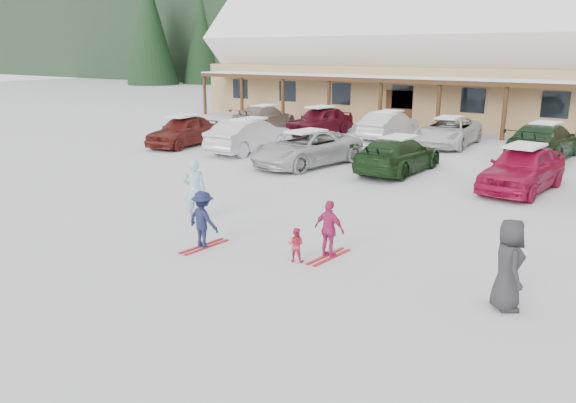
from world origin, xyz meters
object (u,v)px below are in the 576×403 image
Objects in this scene: day_lodge at (405,60)px; child_navy at (203,220)px; parked_car_4 at (523,168)px; parked_car_9 at (389,125)px; parked_car_3 at (398,155)px; parked_car_10 at (448,132)px; parked_car_1 at (249,136)px; parked_car_7 at (264,118)px; adult_skier at (194,190)px; parked_car_2 at (306,148)px; parked_car_8 at (320,121)px; bystander_dark at (508,265)px; child_magenta at (329,229)px; parked_car_11 at (544,141)px; toddler_red at (296,245)px; parked_car_0 at (184,131)px.

child_navy is (7.97, -28.57, -3.25)m from day_lodge.
parked_car_4 is 11.84m from parked_car_9.
parked_car_10 is at bearing -83.98° from parked_car_3.
day_lodge is at bearing -90.09° from parked_car_1.
parked_car_7 is (-16.43, 6.88, -0.05)m from parked_car_4.
parked_car_2 is (-1.87, 8.26, -0.17)m from adult_skier.
parked_car_10 is (11.05, 0.65, -0.01)m from parked_car_7.
parked_car_8 reaches higher than parked_car_7.
parked_car_1 is 12.23m from parked_car_4.
day_lodge is at bearing 95.08° from parked_car_8.
parked_car_7 is (-18.53, 16.47, -0.14)m from bystander_dark.
child_magenta is 15.86m from parked_car_11.
parked_car_8 is 11.91m from parked_car_11.
day_lodge is 21.59× the size of child_magenta.
parked_car_4 is at bearing -110.97° from child_navy.
toddler_red is at bearing 60.51° from bystander_dark.
toddler_red is (4.09, -0.96, -0.48)m from adult_skier.
parked_car_7 is at bearing -28.84° from parked_car_3.
parked_car_11 is (11.90, -0.52, 0.00)m from parked_car_8.
day_lodge is 12.32m from parked_car_7.
parked_car_8 is at bearing 12.09° from parked_car_9.
parked_car_4 reaches higher than parked_car_7.
parked_car_4 is (1.91, 9.24, 0.10)m from child_magenta.
parked_car_10 is 4.75m from parked_car_11.
parked_car_3 is at bearing -95.25° from toddler_red.
child_navy is 3.04m from child_magenta.
parked_car_11 is at bearing 52.82° from parked_car_2.
parked_car_4 is at bearing 176.57° from parked_car_1.
day_lodge is at bearing 112.25° from parked_car_2.
parked_car_1 is 0.99× the size of parked_car_3.
child_navy is 0.81× the size of bystander_dark.
parked_car_7 is (-3.75, -11.28, -3.22)m from day_lodge.
day_lodge is 6.44× the size of parked_car_4.
parked_car_8 is 7.27m from parked_car_10.
parked_car_3 is 4.68m from parked_car_4.
parked_car_7 is 3.81m from parked_car_8.
parked_car_7 is at bearing 179.16° from parked_car_10.
parked_car_1 is at bearing -64.20° from toddler_red.
toddler_red is 10.17m from parked_car_4.
parked_car_0 is (-18.09, 9.44, -0.11)m from bystander_dark.
parked_car_11 is at bearing 173.14° from parked_car_7.
child_magenta is 16.76m from parked_car_0.
parked_car_9 is (-8.79, 7.92, -0.04)m from parked_car_4.
parked_car_8 reaches higher than parked_car_1.
bystander_dark is at bearing -43.74° from parked_car_8.
adult_skier is 2.22× the size of toddler_red.
parked_car_11 is at bearing 15.66° from parked_car_0.
adult_skier is 0.35× the size of parked_car_7.
parked_car_3 is 10.47m from parked_car_8.
parked_car_1 is 6.71m from parked_car_8.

